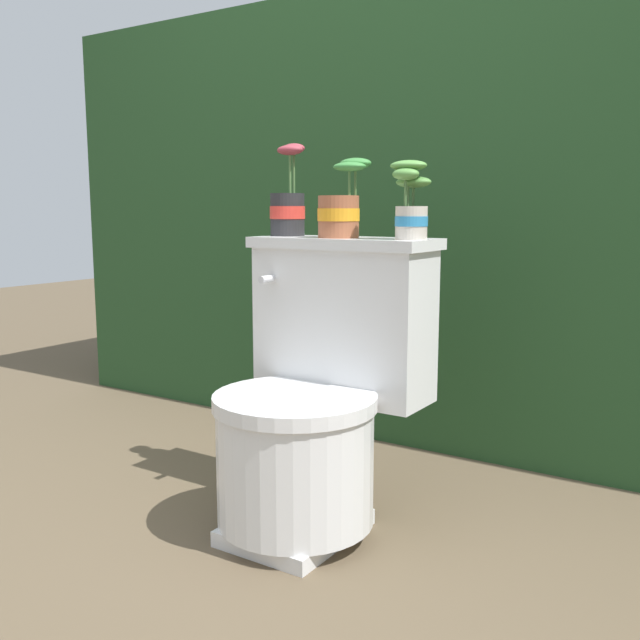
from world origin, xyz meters
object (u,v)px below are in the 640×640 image
object	(u,v)px
potted_plant_left	(288,205)
potted_plant_midleft	(341,208)
potted_plant_middle	(411,204)
toilet	(316,400)

from	to	relation	value
potted_plant_left	potted_plant_midleft	bearing A→B (deg)	-10.99
potted_plant_left	potted_plant_midleft	size ratio (longest dim) A/B	1.24
potted_plant_midleft	potted_plant_middle	bearing A→B (deg)	1.83
potted_plant_midleft	potted_plant_middle	world-z (taller)	potted_plant_midleft
toilet	potted_plant_left	distance (m)	0.58
toilet	potted_plant_midleft	distance (m)	0.53
potted_plant_left	potted_plant_middle	distance (m)	0.41
potted_plant_midleft	potted_plant_middle	size ratio (longest dim) A/B	1.07
toilet	potted_plant_midleft	size ratio (longest dim) A/B	3.62
potted_plant_midleft	toilet	bearing A→B (deg)	-90.60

